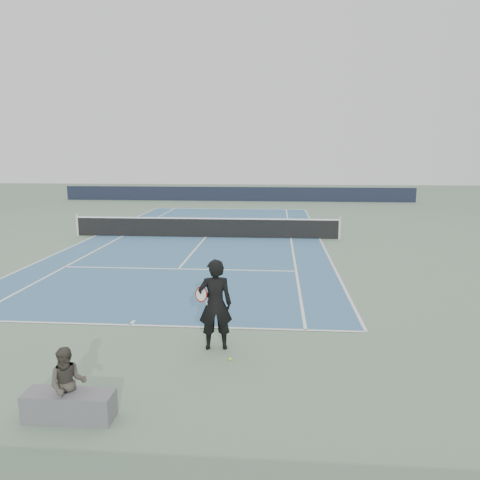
# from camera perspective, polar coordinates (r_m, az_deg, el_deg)

# --- Properties ---
(ground) EXTENTS (80.00, 80.00, 0.00)m
(ground) POSITION_cam_1_polar(r_m,az_deg,el_deg) (22.75, -4.20, 0.32)
(ground) COLOR slate
(court_surface) EXTENTS (10.97, 23.77, 0.01)m
(court_surface) POSITION_cam_1_polar(r_m,az_deg,el_deg) (22.75, -4.20, 0.34)
(court_surface) COLOR #3B698D
(court_surface) RESTS_ON ground
(tennis_net) EXTENTS (12.90, 0.10, 1.07)m
(tennis_net) POSITION_cam_1_polar(r_m,az_deg,el_deg) (22.67, -4.22, 1.58)
(tennis_net) COLOR silver
(tennis_net) RESTS_ON ground
(windscreen_far) EXTENTS (30.00, 0.25, 1.20)m
(windscreen_far) POSITION_cam_1_polar(r_m,az_deg,el_deg) (40.31, -0.38, 5.63)
(windscreen_far) COLOR black
(windscreen_far) RESTS_ON ground
(tennis_player) EXTENTS (0.85, 0.63, 1.91)m
(tennis_player) POSITION_cam_1_polar(r_m,az_deg,el_deg) (9.69, -3.04, -7.84)
(tennis_player) COLOR black
(tennis_player) RESTS_ON ground
(tennis_ball) EXTENTS (0.06, 0.06, 0.06)m
(tennis_ball) POSITION_cam_1_polar(r_m,az_deg,el_deg) (9.46, -1.21, -14.30)
(tennis_ball) COLOR #CCE62F
(tennis_ball) RESTS_ON ground
(spectator_bench) EXTENTS (1.43, 0.85, 1.16)m
(spectator_bench) POSITION_cam_1_polar(r_m,az_deg,el_deg) (7.90, -20.17, -17.27)
(spectator_bench) COLOR slate
(spectator_bench) RESTS_ON ground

